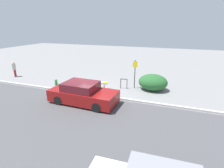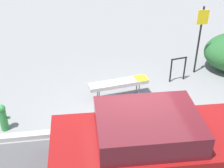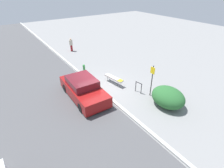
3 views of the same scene
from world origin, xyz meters
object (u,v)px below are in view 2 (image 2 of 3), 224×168
(fire_hydrant, at_px, (3,117))
(sign_post, at_px, (200,35))
(bike_rack, at_px, (178,67))
(parked_car_near, at_px, (153,143))
(bench, at_px, (119,84))

(fire_hydrant, bearing_deg, sign_post, 20.02)
(bike_rack, bearing_deg, parked_car_near, -116.73)
(fire_hydrant, bearing_deg, bike_rack, 18.56)
(bench, height_order, fire_hydrant, fire_hydrant)
(bench, distance_m, fire_hydrant, 3.31)
(bench, relative_size, fire_hydrant, 2.35)
(bike_rack, xyz_separation_m, parked_car_near, (-1.77, -3.51, 0.14))
(bike_rack, relative_size, fire_hydrant, 1.08)
(bench, bearing_deg, bike_rack, 11.00)
(bike_rack, relative_size, parked_car_near, 0.18)
(sign_post, height_order, fire_hydrant, sign_post)
(bike_rack, xyz_separation_m, sign_post, (0.77, 0.43, 0.88))
(sign_post, xyz_separation_m, fire_hydrant, (-5.96, -2.17, -0.98))
(bike_rack, height_order, parked_car_near, parked_car_near)
(fire_hydrant, bearing_deg, bench, 17.68)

